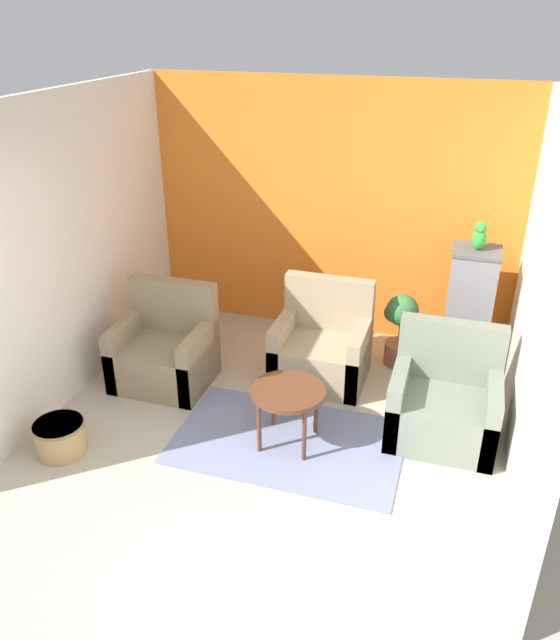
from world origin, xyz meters
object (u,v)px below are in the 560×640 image
at_px(potted_plant, 401,324).
at_px(coffee_table, 288,395).
at_px(birdcage, 468,316).
at_px(parrot, 480,236).
at_px(armchair_left, 165,353).
at_px(wicker_basket, 60,436).
at_px(armchair_middle, 322,349).
at_px(armchair_right, 444,405).

bearing_deg(potted_plant, coffee_table, -113.75).
bearing_deg(birdcage, potted_plant, -173.87).
distance_m(birdcage, parrot, 0.80).
height_order(coffee_table, armchair_left, armchair_left).
bearing_deg(potted_plant, wicker_basket, -137.16).
relative_size(armchair_middle, parrot, 3.53).
bearing_deg(potted_plant, birdcage, 6.13).
bearing_deg(armchair_left, parrot, 21.41).
xyz_separation_m(armchair_right, wicker_basket, (-2.94, -1.15, -0.15)).
distance_m(potted_plant, wicker_basket, 3.32).
bearing_deg(parrot, potted_plant, -173.66).
xyz_separation_m(armchair_left, armchair_middle, (1.42, 0.51, 0.00)).
xyz_separation_m(birdcage, wicker_basket, (-3.05, -2.32, -0.45)).
bearing_deg(coffee_table, armchair_middle, 89.37).
height_order(armchair_left, wicker_basket, armchair_left).
relative_size(coffee_table, wicker_basket, 1.46).
bearing_deg(coffee_table, armchair_left, 157.44).
relative_size(armchair_left, parrot, 3.53).
distance_m(birdcage, potted_plant, 0.64).
relative_size(birdcage, parrot, 4.71).
relative_size(parrot, wicker_basket, 0.65).
relative_size(armchair_right, parrot, 3.53).
bearing_deg(armchair_left, coffee_table, -22.56).
height_order(armchair_left, birdcage, birdcage).
xyz_separation_m(armchair_middle, birdcage, (1.30, 0.55, 0.30)).
bearing_deg(coffee_table, armchair_right, 21.85).
bearing_deg(armchair_middle, armchair_right, -27.07).
height_order(coffee_table, armchair_right, armchair_right).
bearing_deg(parrot, armchair_middle, -156.94).
bearing_deg(birdcage, armchair_left, -158.63).
bearing_deg(coffee_table, potted_plant, 66.25).
bearing_deg(birdcage, parrot, 90.00).
bearing_deg(birdcage, coffee_table, -128.61).
distance_m(armchair_right, parrot, 1.61).
height_order(armchair_right, armchair_middle, same).
bearing_deg(armchair_middle, potted_plant, 35.41).
xyz_separation_m(armchair_right, parrot, (0.11, 1.17, 1.10)).
height_order(armchair_right, birdcage, birdcage).
relative_size(armchair_left, armchair_middle, 1.00).
xyz_separation_m(parrot, wicker_basket, (-3.05, -2.32, -1.25)).
xyz_separation_m(coffee_table, potted_plant, (0.70, 1.58, -0.02)).
height_order(potted_plant, wicker_basket, potted_plant).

